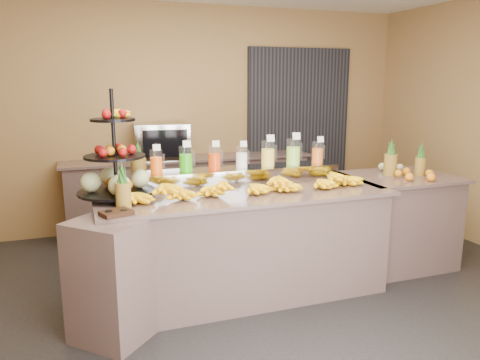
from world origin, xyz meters
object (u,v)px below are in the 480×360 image
banana_heap (252,184)px  right_fruit_pile (409,170)px  oven_warmer (162,141)px  fruit_stand (121,170)px  pitcher_tray (242,176)px  condiment_caddy (116,213)px

banana_heap → right_fruit_pile: (1.70, 0.10, -0.01)m
oven_warmer → fruit_stand: bearing=-103.8°
oven_warmer → pitcher_tray: bearing=-69.5°
pitcher_tray → fruit_stand: fruit_stand is taller
fruit_stand → right_fruit_pile: bearing=-17.0°
banana_heap → fruit_stand: bearing=169.4°
fruit_stand → right_fruit_pile: (2.76, -0.10, -0.15)m
right_fruit_pile → banana_heap: bearing=-176.6°
right_fruit_pile → oven_warmer: size_ratio=0.63×
right_fruit_pile → oven_warmer: (-2.10, 1.93, 0.15)m
pitcher_tray → banana_heap: bearing=-95.9°
condiment_caddy → oven_warmer: bearing=72.3°
fruit_stand → right_fruit_pile: fruit_stand is taller
condiment_caddy → right_fruit_pile: bearing=8.6°
banana_heap → right_fruit_pile: 1.71m
condiment_caddy → oven_warmer: (0.75, 2.36, 0.20)m
fruit_stand → oven_warmer: 1.95m
fruit_stand → right_fruit_pile: size_ratio=2.15×
pitcher_tray → condiment_caddy: pitcher_tray is taller
right_fruit_pile → pitcher_tray: bearing=171.1°
fruit_stand → oven_warmer: (0.66, 1.83, -0.01)m
pitcher_tray → oven_warmer: 1.73m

